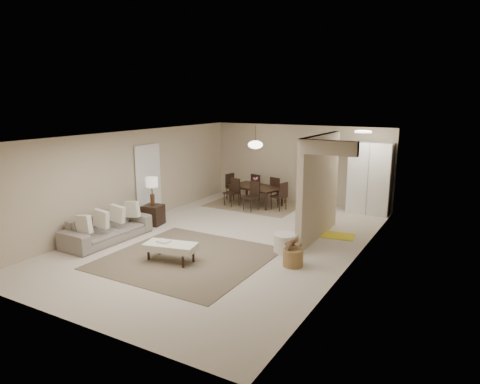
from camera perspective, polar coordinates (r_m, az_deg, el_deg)
The scene contains 22 objects.
floor at distance 10.36m, azimuth -1.65°, elevation -6.36°, with size 9.00×9.00×0.00m, color beige.
ceiling at distance 9.85m, azimuth -1.74°, elevation 7.56°, with size 9.00×9.00×0.00m, color white.
back_wall at distance 14.01m, azimuth 7.91°, elevation 3.73°, with size 6.00×6.00×0.00m, color #C2B193.
left_wall at distance 11.84m, azimuth -14.22°, elevation 1.89°, with size 9.00×9.00×0.00m, color #C2B193.
right_wall at distance 8.89m, azimuth 15.10°, elevation -1.56°, with size 9.00×9.00×0.00m, color #C2B193.
partition at distance 10.39m, azimuth 10.46°, elevation 0.64°, with size 0.15×2.50×2.50m, color #C2B193.
doorway at distance 12.29m, azimuth -12.14°, elevation 1.28°, with size 0.04×0.90×2.04m, color black.
pantry_cabinet at distance 13.03m, azimuth 16.94°, elevation 1.77°, with size 1.20×0.55×2.10m, color white.
flush_light at distance 11.95m, azimuth 16.10°, elevation 7.74°, with size 0.44×0.44×0.05m, color white.
living_rug at distance 9.26m, azimuth -7.04°, elevation -8.72°, with size 3.20×3.20×0.01m, color brown.
sofa at distance 10.66m, azimuth -17.29°, elevation -4.58°, with size 0.86×2.20×0.64m, color gray.
ottoman_bench at distance 9.05m, azimuth -9.25°, elevation -7.26°, with size 1.16×0.72×0.39m.
side_table at distance 11.72m, azimuth -11.51°, elevation -3.01°, with size 0.49×0.49×0.53m, color black.
table_lamp at distance 11.54m, azimuth -11.68°, elevation 0.97°, with size 0.32×0.32×0.76m.
round_pouf at distance 9.54m, azimuth 6.02°, elevation -6.81°, with size 0.52×0.52×0.40m, color silver.
wicker_basket at distance 8.80m, azimuth 7.08°, elevation -8.68°, with size 0.41×0.41×0.35m, color brown.
dining_rug at distance 13.71m, azimuth 2.01°, elevation -1.66°, with size 2.80×2.10×0.01m, color #7E654E.
dining_table at distance 13.64m, azimuth 2.02°, elevation -0.47°, with size 1.70×0.95×0.60m, color black.
dining_chairs at distance 13.61m, azimuth 2.02°, elevation 0.10°, with size 2.36×1.94×0.87m.
vase at distance 13.56m, azimuth 2.03°, elevation 1.09°, with size 0.15×0.15×0.16m, color white.
yellow_mat at distance 10.90m, azimuth 12.43°, elevation -5.65°, with size 0.98×0.60×0.01m, color yellow.
pendant_light at distance 13.37m, azimuth 2.07°, elevation 6.33°, with size 0.46×0.46×0.71m.
Camera 1 is at (5.09, -8.39, 3.32)m, focal length 32.00 mm.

